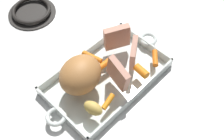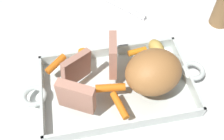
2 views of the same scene
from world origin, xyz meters
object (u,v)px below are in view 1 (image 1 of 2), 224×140
roast_slice_outer (117,74)px  baby_carrot_short (141,71)px  roast_slice_thin (134,53)px  baby_carrot_long (92,57)px  roasting_dish (107,77)px  baby_carrot_center_left (155,58)px  pork_roast (80,75)px  potato_near_roast (93,108)px  roast_slice_thick (117,37)px  baby_carrot_northeast (106,63)px  baby_carrot_southwest (108,102)px  stove_burner_rear (32,12)px

roast_slice_outer → baby_carrot_short: (0.07, -0.03, -0.03)m
roast_slice_thin → baby_carrot_long: roast_slice_thin is taller
roasting_dish → baby_carrot_center_left: size_ratio=7.57×
roast_slice_thin → baby_carrot_center_left: bearing=-43.8°
pork_roast → baby_carrot_center_left: (0.21, -0.09, -0.04)m
baby_carrot_short → potato_near_roast: potato_near_roast is taller
roast_slice_thick → baby_carrot_northeast: (-0.08, -0.03, -0.03)m
baby_carrot_southwest → baby_carrot_short: size_ratio=1.06×
roasting_dish → roast_slice_thick: 0.12m
pork_roast → potato_near_roast: (-0.04, -0.09, -0.03)m
roasting_dish → roast_slice_thin: bearing=-15.7°
baby_carrot_center_left → potato_near_roast: bearing=178.4°
pork_roast → roast_slice_outer: bearing=-42.8°
pork_roast → roast_slice_thick: (0.17, 0.03, -0.01)m
baby_carrot_center_left → baby_carrot_southwest: baby_carrot_center_left is taller
roast_slice_thin → roast_slice_thick: bearing=84.0°
roast_slice_outer → roast_slice_thin: 0.09m
baby_carrot_long → baby_carrot_northeast: bearing=-76.6°
roast_slice_outer → baby_carrot_northeast: (0.02, 0.07, -0.03)m
baby_carrot_southwest → baby_carrot_long: bearing=62.2°
roast_slice_thin → baby_carrot_center_left: size_ratio=1.28×
pork_roast → baby_carrot_center_left: pork_roast is taller
roast_slice_thin → baby_carrot_northeast: roast_slice_thin is taller
pork_roast → baby_carrot_northeast: bearing=-0.9°
roast_slice_thick → baby_carrot_northeast: bearing=-159.8°
roasting_dish → baby_carrot_southwest: 0.10m
baby_carrot_center_left → potato_near_roast: size_ratio=1.07×
roast_slice_thin → baby_carrot_southwest: size_ratio=1.55×
baby_carrot_southwest → baby_carrot_long: baby_carrot_southwest is taller
potato_near_roast → stove_burner_rear: bearing=74.4°
roasting_dish → potato_near_roast: size_ratio=8.12×
pork_roast → baby_carrot_short: 0.18m
roast_slice_thick → baby_carrot_long: bearing=167.9°
stove_burner_rear → roasting_dish: bearing=-91.9°
roasting_dish → roast_slice_outer: bearing=-93.0°
pork_roast → baby_carrot_long: size_ratio=1.93×
pork_roast → potato_near_roast: pork_roast is taller
baby_carrot_northeast → baby_carrot_southwest: bearing=-132.2°
baby_carrot_short → potato_near_roast: (-0.18, 0.01, 0.01)m
roast_slice_outer → baby_carrot_northeast: size_ratio=1.21×
roasting_dish → potato_near_roast: bearing=-150.6°
roast_slice_thick → stove_burner_rear: bearing=103.5°
roast_slice_outer → baby_carrot_short: bearing=-21.7°
roast_slice_thick → baby_carrot_short: size_ratio=1.74×
baby_carrot_northeast → stove_burner_rear: (-0.01, 0.37, -0.03)m
roast_slice_thin → baby_carrot_short: bearing=-110.8°
roasting_dish → baby_carrot_southwest: baby_carrot_southwest is taller
baby_carrot_center_left → baby_carrot_short: 0.07m
baby_carrot_northeast → stove_burner_rear: size_ratio=0.40×
roast_slice_thick → baby_carrot_northeast: roast_slice_thick is taller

